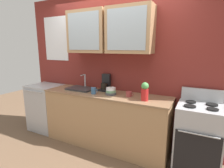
{
  "coord_description": "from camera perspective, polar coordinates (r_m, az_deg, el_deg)",
  "views": [
    {
      "loc": [
        1.4,
        -2.48,
        1.69
      ],
      "look_at": [
        0.13,
        0.0,
        1.11
      ],
      "focal_mm": 28.3,
      "sensor_mm": 36.0,
      "label": 1
    }
  ],
  "objects": [
    {
      "name": "cup_near_bowls",
      "position": [
        2.75,
        5.51,
        -3.28
      ],
      "size": [
        0.12,
        0.09,
        0.08
      ],
      "color": "#993838",
      "rests_on": "counter"
    },
    {
      "name": "cup_near_sink",
      "position": [
        2.91,
        -5.97,
        -2.17
      ],
      "size": [
        0.12,
        0.08,
        0.1
      ],
      "color": "#38608C",
      "rests_on": "counter"
    },
    {
      "name": "bowl_stack",
      "position": [
        2.86,
        -0.38,
        -2.36
      ],
      "size": [
        0.17,
        0.17,
        0.11
      ],
      "color": "#4C4C54",
      "rests_on": "counter"
    },
    {
      "name": "coffee_maker",
      "position": [
        3.13,
        -2.2,
        -0.09
      ],
      "size": [
        0.17,
        0.2,
        0.29
      ],
      "color": "black",
      "rests_on": "counter"
    },
    {
      "name": "stove_range",
      "position": [
        2.76,
        25.88,
        -15.49
      ],
      "size": [
        0.57,
        0.58,
        1.12
      ],
      "color": "#ADAFB5",
      "rests_on": "ground_plane"
    },
    {
      "name": "dishwasher",
      "position": [
        3.93,
        -20.43,
        -7.06
      ],
      "size": [
        0.63,
        0.58,
        0.94
      ],
      "color": "#ADAFB5",
      "rests_on": "ground_plane"
    },
    {
      "name": "ground_plane",
      "position": [
        3.32,
        -2.19,
        -18.84
      ],
      "size": [
        10.0,
        10.0,
        0.0
      ],
      "primitive_type": "plane",
      "color": "brown"
    },
    {
      "name": "counter",
      "position": [
        3.1,
        -2.26,
        -11.37
      ],
      "size": [
        2.18,
        0.59,
        0.94
      ],
      "color": "#A87F56",
      "rests_on": "ground_plane"
    },
    {
      "name": "sink_faucet",
      "position": [
        3.26,
        -9.98,
        -1.36
      ],
      "size": [
        0.48,
        0.33,
        0.27
      ],
      "color": "#2D2D30",
      "rests_on": "counter"
    },
    {
      "name": "back_wall_unit",
      "position": [
        3.12,
        0.1,
        7.78
      ],
      "size": [
        3.67,
        0.44,
        2.61
      ],
      "color": "maroon",
      "rests_on": "ground_plane"
    },
    {
      "name": "vase",
      "position": [
        2.56,
        10.55,
        -2.35
      ],
      "size": [
        0.11,
        0.11,
        0.27
      ],
      "color": "#B21E1E",
      "rests_on": "counter"
    }
  ]
}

